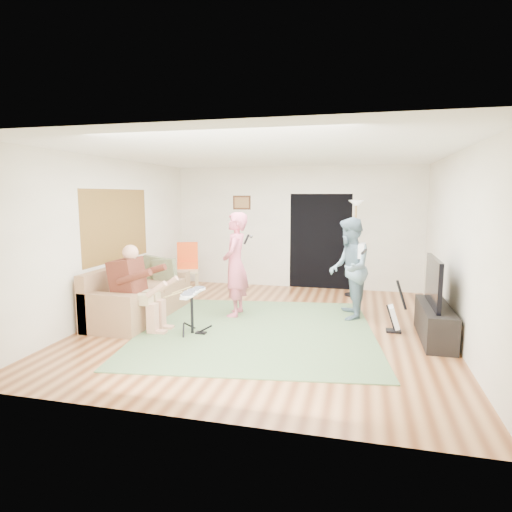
# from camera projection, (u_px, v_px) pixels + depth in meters

# --- Properties ---
(floor) EXTENTS (6.00, 6.00, 0.00)m
(floor) POSITION_uv_depth(u_px,v_px,m) (267.00, 325.00, 6.86)
(floor) COLOR brown
(floor) RESTS_ON ground
(walls) EXTENTS (5.50, 6.00, 2.70)m
(walls) POSITION_uv_depth(u_px,v_px,m) (267.00, 242.00, 6.67)
(walls) COLOR silver
(walls) RESTS_ON floor
(ceiling) EXTENTS (6.00, 6.00, 0.00)m
(ceiling) POSITION_uv_depth(u_px,v_px,m) (267.00, 153.00, 6.48)
(ceiling) COLOR white
(ceiling) RESTS_ON walls
(window_blinds) EXTENTS (0.00, 2.05, 2.05)m
(window_blinds) POSITION_uv_depth(u_px,v_px,m) (117.00, 225.00, 7.48)
(window_blinds) COLOR olive
(window_blinds) RESTS_ON walls
(doorway) EXTENTS (2.10, 0.00, 2.10)m
(doorway) POSITION_uv_depth(u_px,v_px,m) (320.00, 242.00, 9.46)
(doorway) COLOR black
(doorway) RESTS_ON walls
(picture_frame) EXTENTS (0.42, 0.03, 0.32)m
(picture_frame) POSITION_uv_depth(u_px,v_px,m) (242.00, 203.00, 9.76)
(picture_frame) COLOR #3F2314
(picture_frame) RESTS_ON walls
(area_rug) EXTENTS (3.97, 4.00, 0.02)m
(area_rug) POSITION_uv_depth(u_px,v_px,m) (257.00, 330.00, 6.60)
(area_rug) COLOR #4D6A40
(area_rug) RESTS_ON floor
(sofa) EXTENTS (0.91, 2.21, 0.89)m
(sofa) POSITION_uv_depth(u_px,v_px,m) (136.00, 299.00, 7.34)
(sofa) COLOR #906948
(sofa) RESTS_ON floor
(drummer) EXTENTS (0.86, 0.48, 1.33)m
(drummer) POSITION_uv_depth(u_px,v_px,m) (139.00, 297.00, 6.58)
(drummer) COLOR #572418
(drummer) RESTS_ON sofa
(drum_kit) EXTENTS (0.37, 0.66, 0.68)m
(drum_kit) POSITION_uv_depth(u_px,v_px,m) (192.00, 315.00, 6.40)
(drum_kit) COLOR black
(drum_kit) RESTS_ON floor
(singer) EXTENTS (0.48, 0.68, 1.79)m
(singer) POSITION_uv_depth(u_px,v_px,m) (235.00, 265.00, 7.30)
(singer) COLOR #CE5970
(singer) RESTS_ON floor
(microphone) EXTENTS (0.06, 0.06, 0.24)m
(microphone) POSITION_uv_depth(u_px,v_px,m) (247.00, 239.00, 7.19)
(microphone) COLOR black
(microphone) RESTS_ON singer
(guitarist) EXTENTS (0.71, 0.88, 1.71)m
(guitarist) POSITION_uv_depth(u_px,v_px,m) (349.00, 268.00, 7.17)
(guitarist) COLOR slate
(guitarist) RESTS_ON floor
(guitar_held) EXTENTS (0.19, 0.61, 0.26)m
(guitar_held) POSITION_uv_depth(u_px,v_px,m) (362.00, 251.00, 7.08)
(guitar_held) COLOR silver
(guitar_held) RESTS_ON guitarist
(guitar_spare) EXTENTS (0.29, 0.26, 0.81)m
(guitar_spare) POSITION_uv_depth(u_px,v_px,m) (395.00, 317.00, 6.50)
(guitar_spare) COLOR black
(guitar_spare) RESTS_ON floor
(torchiere_lamp) EXTENTS (0.35, 0.35, 1.97)m
(torchiere_lamp) POSITION_uv_depth(u_px,v_px,m) (355.00, 231.00, 8.71)
(torchiere_lamp) COLOR black
(torchiere_lamp) RESTS_ON floor
(dining_chair) EXTENTS (0.58, 0.61, 1.08)m
(dining_chair) POSITION_uv_depth(u_px,v_px,m) (188.00, 276.00, 9.02)
(dining_chair) COLOR tan
(dining_chair) RESTS_ON floor
(tv_cabinet) EXTENTS (0.40, 1.40, 0.50)m
(tv_cabinet) POSITION_uv_depth(u_px,v_px,m) (435.00, 323.00, 6.16)
(tv_cabinet) COLOR black
(tv_cabinet) RESTS_ON floor
(television) EXTENTS (0.06, 1.10, 0.69)m
(television) POSITION_uv_depth(u_px,v_px,m) (434.00, 282.00, 6.09)
(television) COLOR black
(television) RESTS_ON tv_cabinet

